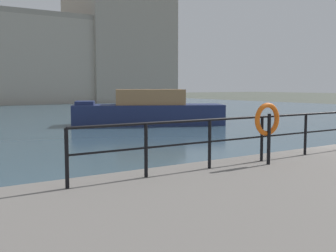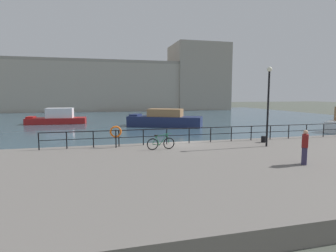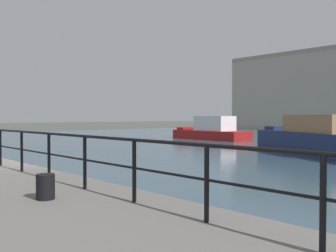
{
  "view_description": "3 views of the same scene",
  "coord_description": "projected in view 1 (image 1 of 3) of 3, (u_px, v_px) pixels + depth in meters",
  "views": [
    {
      "loc": [
        -11.92,
        -7.8,
        2.48
      ],
      "look_at": [
        -2.1,
        6.31,
        0.88
      ],
      "focal_mm": 46.24,
      "sensor_mm": 36.0,
      "label": 1
    },
    {
      "loc": [
        -5.62,
        -18.8,
        4.08
      ],
      "look_at": [
        0.45,
        4.91,
        1.29
      ],
      "focal_mm": 29.55,
      "sensor_mm": 36.0,
      "label": 2
    },
    {
      "loc": [
        11.93,
        -4.57,
        2.15
      ],
      "look_at": [
        0.32,
        6.17,
        1.75
      ],
      "focal_mm": 39.92,
      "sensor_mm": 36.0,
      "label": 3
    }
  ],
  "objects": [
    {
      "name": "water_basin",
      "position": [
        33.0,
        114.0,
        38.07
      ],
      "size": [
        80.0,
        60.0,
        0.01
      ],
      "primitive_type": "cube",
      "color": "#385160",
      "rests_on": "ground_plane"
    },
    {
      "name": "harbor_building",
      "position": [
        22.0,
        56.0,
        60.82
      ],
      "size": [
        57.58,
        12.93,
        17.55
      ],
      "color": "#A89E8E",
      "rests_on": "ground_plane"
    },
    {
      "name": "moored_blue_motorboat",
      "position": [
        148.0,
        111.0,
        27.47
      ],
      "size": [
        9.59,
        6.77,
        2.25
      ],
      "rotation": [
        0.0,
        0.0,
        2.66
      ],
      "color": "navy",
      "rests_on": "water_basin"
    },
    {
      "name": "life_ring_stand",
      "position": [
        267.0,
        121.0,
        9.75
      ],
      "size": [
        0.75,
        0.16,
        1.4
      ],
      "color": "black",
      "rests_on": "quay_promenade"
    }
  ]
}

